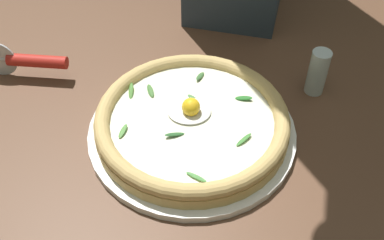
% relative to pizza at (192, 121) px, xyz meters
% --- Properties ---
extents(ground_plane, '(2.40, 2.40, 0.03)m').
position_rel_pizza_xyz_m(ground_plane, '(-0.01, -0.01, -0.05)').
color(ground_plane, brown).
rests_on(ground_plane, ground).
extents(pizza_plate, '(0.32, 0.32, 0.01)m').
position_rel_pizza_xyz_m(pizza_plate, '(0.00, -0.00, -0.02)').
color(pizza_plate, white).
rests_on(pizza_plate, ground).
extents(pizza, '(0.30, 0.30, 0.05)m').
position_rel_pizza_xyz_m(pizza, '(0.00, 0.00, 0.00)').
color(pizza, tan).
rests_on(pizza, pizza_plate).
extents(pizza_cutter, '(0.16, 0.02, 0.07)m').
position_rel_pizza_xyz_m(pizza_cutter, '(-0.29, 0.12, 0.01)').
color(pizza_cutter, silver).
rests_on(pizza_cutter, ground).
extents(pepper_shaker, '(0.03, 0.03, 0.08)m').
position_rel_pizza_xyz_m(pepper_shaker, '(0.20, 0.12, 0.01)').
color(pepper_shaker, silver).
rests_on(pepper_shaker, ground).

